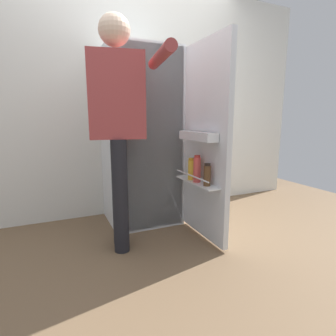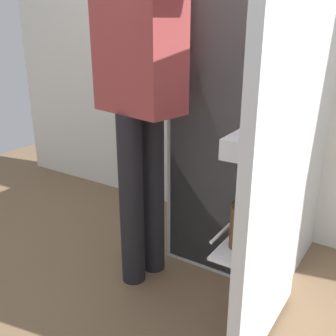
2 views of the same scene
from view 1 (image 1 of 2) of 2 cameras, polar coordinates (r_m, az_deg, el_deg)
ground_plane at (r=2.42m, az=-1.17°, el=-15.08°), size 5.60×5.60×0.00m
kitchen_wall at (r=3.05m, az=-8.15°, el=14.01°), size 4.40×0.10×2.47m
refrigerator at (r=2.67m, az=-4.96°, el=6.19°), size 0.72×1.28×1.69m
person at (r=2.11m, az=-10.42°, el=11.28°), size 0.57×0.80×1.78m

